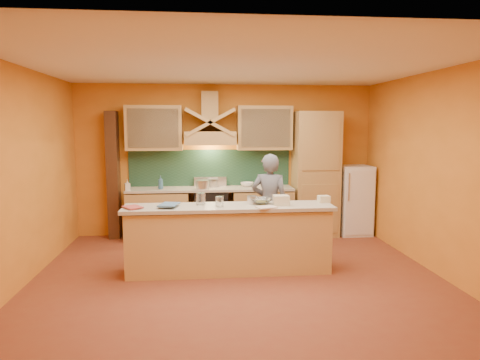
{
  "coord_description": "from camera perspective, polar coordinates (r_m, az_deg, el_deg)",
  "views": [
    {
      "loc": [
        -0.51,
        -5.51,
        2.04
      ],
      "look_at": [
        0.11,
        0.9,
        1.22
      ],
      "focal_mm": 32.0,
      "sensor_mm": 36.0,
      "label": 1
    }
  ],
  "objects": [
    {
      "name": "floor",
      "position": [
        5.9,
        -0.26,
        -13.0
      ],
      "size": [
        5.5,
        5.0,
        0.01
      ],
      "primitive_type": "cube",
      "color": "brown",
      "rests_on": "ground"
    },
    {
      "name": "ceiling",
      "position": [
        5.59,
        -0.28,
        15.05
      ],
      "size": [
        5.5,
        5.0,
        0.01
      ],
      "primitive_type": "cube",
      "color": "white",
      "rests_on": "wall_back"
    },
    {
      "name": "wall_back",
      "position": [
        8.05,
        -1.9,
        2.67
      ],
      "size": [
        5.5,
        0.02,
        2.8
      ],
      "primitive_type": "cube",
      "color": "orange",
      "rests_on": "floor"
    },
    {
      "name": "wall_front",
      "position": [
        3.12,
        3.94,
        -4.64
      ],
      "size": [
        5.5,
        0.02,
        2.8
      ],
      "primitive_type": "cube",
      "color": "orange",
      "rests_on": "floor"
    },
    {
      "name": "wall_left",
      "position": [
        5.99,
        -27.49,
        0.27
      ],
      "size": [
        0.02,
        5.0,
        2.8
      ],
      "primitive_type": "cube",
      "color": "orange",
      "rests_on": "floor"
    },
    {
      "name": "wall_right",
      "position": [
        6.43,
        24.92,
        0.85
      ],
      "size": [
        0.02,
        5.0,
        2.8
      ],
      "primitive_type": "cube",
      "color": "orange",
      "rests_on": "floor"
    },
    {
      "name": "base_cabinet_left",
      "position": [
        7.91,
        -10.83,
        -4.63
      ],
      "size": [
        1.1,
        0.6,
        0.86
      ],
      "primitive_type": "cube",
      "color": "tan",
      "rests_on": "floor"
    },
    {
      "name": "base_cabinet_right",
      "position": [
        7.96,
        2.96,
        -4.44
      ],
      "size": [
        1.1,
        0.6,
        0.86
      ],
      "primitive_type": "cube",
      "color": "tan",
      "rests_on": "floor"
    },
    {
      "name": "counter_top",
      "position": [
        7.8,
        -3.94,
        -1.19
      ],
      "size": [
        3.0,
        0.62,
        0.04
      ],
      "primitive_type": "cube",
      "color": "#B5AC99",
      "rests_on": "base_cabinet_left"
    },
    {
      "name": "stove",
      "position": [
        7.88,
        -3.91,
        -4.43
      ],
      "size": [
        0.6,
        0.58,
        0.9
      ],
      "primitive_type": "cube",
      "color": "black",
      "rests_on": "floor"
    },
    {
      "name": "backsplash",
      "position": [
        8.04,
        -4.02,
        1.58
      ],
      "size": [
        3.0,
        0.03,
        0.7
      ],
      "primitive_type": "cube",
      "color": "#1A3B2B",
      "rests_on": "wall_back"
    },
    {
      "name": "range_hood",
      "position": [
        7.77,
        -4.01,
        5.6
      ],
      "size": [
        0.92,
        0.5,
        0.24
      ],
      "primitive_type": "cube",
      "color": "tan",
      "rests_on": "wall_back"
    },
    {
      "name": "hood_chimney",
      "position": [
        7.87,
        -4.07,
        9.84
      ],
      "size": [
        0.3,
        0.3,
        0.5
      ],
      "primitive_type": "cube",
      "color": "tan",
      "rests_on": "wall_back"
    },
    {
      "name": "upper_cabinet_left",
      "position": [
        7.88,
        -11.38,
        6.8
      ],
      "size": [
        1.0,
        0.35,
        0.8
      ],
      "primitive_type": "cube",
      "color": "tan",
      "rests_on": "wall_back"
    },
    {
      "name": "upper_cabinet_right",
      "position": [
        7.93,
        3.26,
        6.94
      ],
      "size": [
        1.0,
        0.35,
        0.8
      ],
      "primitive_type": "cube",
      "color": "tan",
      "rests_on": "wall_back"
    },
    {
      "name": "pantry_column",
      "position": [
        8.06,
        10.04,
        0.78
      ],
      "size": [
        0.8,
        0.6,
        2.3
      ],
      "primitive_type": "cube",
      "color": "tan",
      "rests_on": "floor"
    },
    {
      "name": "fridge",
      "position": [
        8.36,
        14.93,
        -2.58
      ],
      "size": [
        0.58,
        0.6,
        1.3
      ],
      "primitive_type": "cube",
      "color": "white",
      "rests_on": "floor"
    },
    {
      "name": "trim_column_left",
      "position": [
        8.06,
        -16.52,
        0.6
      ],
      "size": [
        0.2,
        0.3,
        2.3
      ],
      "primitive_type": "cube",
      "color": "#472816",
      "rests_on": "floor"
    },
    {
      "name": "island_body",
      "position": [
        6.04,
        -1.48,
        -8.13
      ],
      "size": [
        2.8,
        0.55,
        0.88
      ],
      "primitive_type": "cube",
      "color": "#D8B46F",
      "rests_on": "floor"
    },
    {
      "name": "island_top",
      "position": [
        5.93,
        -1.5,
        -3.65
      ],
      "size": [
        2.9,
        0.62,
        0.05
      ],
      "primitive_type": "cube",
      "color": "#B5AC99",
      "rests_on": "island_body"
    },
    {
      "name": "person",
      "position": [
        6.82,
        3.97,
        -3.22
      ],
      "size": [
        0.68,
        0.56,
        1.61
      ],
      "primitive_type": "imported",
      "rotation": [
        0.0,
        0.0,
        2.81
      ],
      "color": "slate",
      "rests_on": "floor"
    },
    {
      "name": "pot_large",
      "position": [
        7.64,
        -5.0,
        -0.75
      ],
      "size": [
        0.28,
        0.28,
        0.16
      ],
      "primitive_type": "cylinder",
      "rotation": [
        0.0,
        0.0,
        0.24
      ],
      "color": "silver",
      "rests_on": "stove"
    },
    {
      "name": "pot_small",
      "position": [
        7.9,
        -3.66,
        -0.56
      ],
      "size": [
        0.23,
        0.23,
        0.14
      ],
      "primitive_type": "cylinder",
      "rotation": [
        0.0,
        0.0,
        -0.28
      ],
      "color": "silver",
      "rests_on": "stove"
    },
    {
      "name": "soap_bottle_a",
      "position": [
        7.67,
        -14.8,
        -0.67
      ],
      "size": [
        0.11,
        0.12,
        0.2
      ],
      "primitive_type": "imported",
      "rotation": [
        0.0,
        0.0,
        0.36
      ],
      "color": "beige",
      "rests_on": "counter_top"
    },
    {
      "name": "soap_bottle_b",
      "position": [
        7.74,
        -10.55,
        -0.3
      ],
      "size": [
        0.1,
        0.11,
        0.24
      ],
      "primitive_type": "imported",
      "rotation": [
        0.0,
        0.0,
        0.12
      ],
      "color": "#2F5C82",
      "rests_on": "counter_top"
    },
    {
      "name": "bowl_back",
      "position": [
        7.95,
        0.96,
        -0.59
      ],
      "size": [
        0.26,
        0.26,
        0.08
      ],
      "primitive_type": "imported",
      "rotation": [
        0.0,
        0.0,
        -0.11
      ],
      "color": "white",
      "rests_on": "counter_top"
    },
    {
      "name": "dish_rack",
      "position": [
        7.69,
        3.56,
        -0.76
      ],
      "size": [
        0.36,
        0.31,
        0.11
      ],
      "primitive_type": "cube",
      "rotation": [
        0.0,
        0.0,
        0.3
      ],
      "color": "silver",
      "rests_on": "counter_top"
    },
    {
      "name": "book_lower",
      "position": [
        5.86,
        -15.02,
        -3.67
      ],
      "size": [
        0.32,
        0.34,
        0.03
      ],
      "primitive_type": "imported",
      "rotation": [
        0.0,
        0.0,
        0.58
      ],
      "color": "#AD433D",
      "rests_on": "island_top"
    },
    {
      "name": "book_upper",
      "position": [
        5.91,
        -10.53,
        -3.23
      ],
      "size": [
        0.31,
        0.37,
        0.02
      ],
      "primitive_type": "imported",
      "rotation": [
        0.0,
        0.0,
        -0.25
      ],
      "color": "#456C98",
      "rests_on": "island_top"
    },
    {
      "name": "jar_large",
      "position": [
        6.0,
        -5.26,
        -2.52
      ],
      "size": [
        0.16,
        0.16,
        0.17
      ],
      "primitive_type": "cylinder",
      "rotation": [
        0.0,
        0.0,
        0.27
      ],
      "color": "silver",
      "rests_on": "island_top"
    },
    {
      "name": "jar_small",
      "position": [
        5.84,
        -2.75,
        -2.89
      ],
      "size": [
        0.12,
        0.12,
        0.14
      ],
      "primitive_type": "cylinder",
      "rotation": [
        0.0,
        0.0,
        -0.09
      ],
      "color": "white",
      "rests_on": "island_top"
    },
    {
      "name": "kitchen_scale",
      "position": [
        6.05,
        1.58,
        -2.76
      ],
      "size": [
        0.12,
        0.12,
        0.09
      ],
      "primitive_type": "cube",
      "rotation": [
        0.0,
        0.0,
        0.11
      ],
      "color": "white",
      "rests_on": "island_top"
    },
    {
      "name": "mixing_bowl",
      "position": [
        6.07,
        2.77,
        -2.8
      ],
      "size": [
        0.35,
        0.35,
        0.08
      ],
      "primitive_type": "imported",
      "rotation": [
        0.0,
        0.0,
        0.14
      ],
      "color": "silver",
      "rests_on": "island_top"
    },
    {
      "name": "cloth",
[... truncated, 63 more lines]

